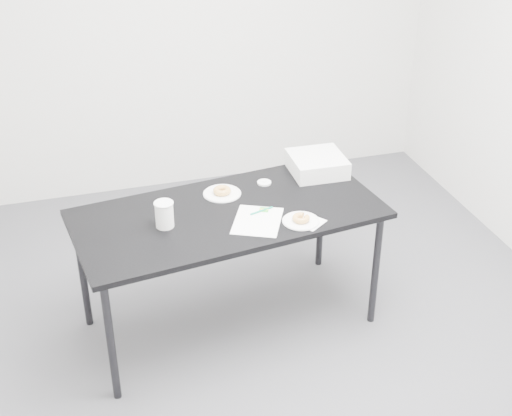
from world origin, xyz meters
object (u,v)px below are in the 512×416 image
object	(u,v)px
plate_far	(222,194)
bakery_box	(317,164)
table	(228,221)
plate_near	(301,221)
coffee_cup	(164,214)
donut_near	(301,218)
donut_far	(222,191)
pen	(261,211)
scorecard	(257,221)

from	to	relation	value
plate_far	bakery_box	distance (m)	0.63
table	plate_near	xyz separation A→B (m)	(0.35, -0.22, 0.06)
plate_far	coffee_cup	bearing A→B (deg)	-145.40
donut_near	coffee_cup	xyz separation A→B (m)	(-0.70, 0.16, 0.05)
table	plate_far	world-z (taller)	plate_far
plate_near	donut_near	size ratio (longest dim) A/B	2.13
donut_near	donut_far	size ratio (longest dim) A/B	0.92
plate_near	coffee_cup	bearing A→B (deg)	167.13
table	donut_far	xyz separation A→B (m)	(0.02, 0.20, 0.08)
pen	donut_far	bearing A→B (deg)	103.94
donut_far	coffee_cup	xyz separation A→B (m)	(-0.38, -0.26, 0.05)
pen	plate_far	bearing A→B (deg)	103.94
pen	donut_near	xyz separation A→B (m)	(0.17, -0.16, 0.02)
donut_near	pen	bearing A→B (deg)	136.78
plate_near	coffee_cup	world-z (taller)	coffee_cup
donut_far	plate_near	bearing A→B (deg)	-51.87
plate_near	plate_far	distance (m)	0.53
table	donut_near	xyz separation A→B (m)	(0.35, -0.22, 0.08)
table	donut_far	bearing A→B (deg)	77.67
table	pen	distance (m)	0.19
scorecard	donut_far	distance (m)	0.36
donut_near	bakery_box	distance (m)	0.60
pen	donut_far	size ratio (longest dim) A/B	1.41
scorecard	coffee_cup	world-z (taller)	coffee_cup
donut_near	scorecard	bearing A→B (deg)	161.42
plate_far	donut_far	distance (m)	0.02
scorecard	donut_far	world-z (taller)	donut_far
table	scorecard	distance (m)	0.20
pen	coffee_cup	size ratio (longest dim) A/B	0.99
table	bakery_box	size ratio (longest dim) A/B	5.59
plate_near	bakery_box	distance (m)	0.61
plate_near	donut_near	world-z (taller)	donut_near
scorecard	bakery_box	distance (m)	0.69
scorecard	coffee_cup	distance (m)	0.50
scorecard	pen	world-z (taller)	pen
plate_near	bakery_box	xyz separation A→B (m)	(0.29, 0.53, 0.05)
plate_near	bakery_box	bearing A→B (deg)	61.34
plate_near	donut_far	distance (m)	0.53
plate_near	scorecard	bearing A→B (deg)	161.42
plate_near	donut_near	distance (m)	0.02
plate_near	bakery_box	world-z (taller)	bakery_box
plate_far	donut_far	world-z (taller)	donut_far
donut_near	plate_far	size ratio (longest dim) A/B	0.43
pen	donut_near	size ratio (longest dim) A/B	1.53
coffee_cup	donut_far	bearing A→B (deg)	34.60
plate_near	plate_far	xyz separation A→B (m)	(-0.33, 0.42, -0.00)
plate_near	donut_near	xyz separation A→B (m)	(0.00, 0.00, 0.02)
bakery_box	pen	bearing A→B (deg)	-139.82
scorecard	table	bearing A→B (deg)	156.80
pen	bakery_box	size ratio (longest dim) A/B	0.46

